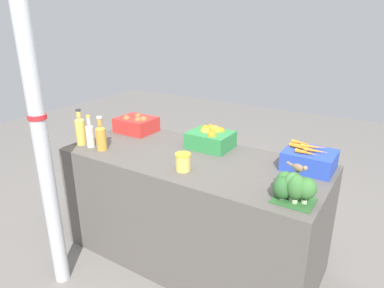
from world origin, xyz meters
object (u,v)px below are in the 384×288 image
at_px(support_pole, 40,134).
at_px(carrot_crate, 309,159).
at_px(juice_bottle_cloudy, 90,134).
at_px(juice_bottle_golden, 80,130).
at_px(juice_bottle_amber, 101,136).
at_px(orange_crate, 211,138).
at_px(pickle_jar, 183,162).
at_px(apple_crate, 136,124).
at_px(broccoli_pile, 293,186).
at_px(sparrow_bird, 299,168).

height_order(support_pole, carrot_crate, support_pole).
relative_size(support_pole, juice_bottle_cloudy, 8.75).
bearing_deg(juice_bottle_golden, juice_bottle_amber, -0.00).
xyz_separation_m(support_pole, orange_crate, (0.67, 1.00, -0.19)).
xyz_separation_m(support_pole, pickle_jar, (0.73, 0.52, -0.21)).
height_order(apple_crate, orange_crate, same).
relative_size(broccoli_pile, juice_bottle_amber, 0.90).
height_order(juice_bottle_golden, juice_bottle_amber, juice_bottle_golden).
xyz_separation_m(juice_bottle_golden, sparrow_bird, (1.72, 0.01, 0.08)).
height_order(support_pole, juice_bottle_cloudy, support_pole).
bearing_deg(orange_crate, juice_bottle_cloudy, -147.94).
bearing_deg(juice_bottle_amber, apple_crate, 98.92).
height_order(support_pole, sparrow_bird, support_pole).
bearing_deg(orange_crate, sparrow_bird, -31.00).
bearing_deg(apple_crate, juice_bottle_golden, -107.43).
height_order(orange_crate, juice_bottle_cloudy, juice_bottle_cloudy).
bearing_deg(juice_bottle_golden, pickle_jar, 1.11).
height_order(support_pole, broccoli_pile, support_pole).
height_order(juice_bottle_golden, pickle_jar, juice_bottle_golden).
bearing_deg(carrot_crate, juice_bottle_golden, -163.56).
bearing_deg(pickle_jar, apple_crate, 150.13).
relative_size(orange_crate, juice_bottle_cloudy, 1.26).
xyz_separation_m(juice_bottle_amber, pickle_jar, (0.74, 0.02, -0.05)).
xyz_separation_m(juice_bottle_cloudy, sparrow_bird, (1.61, 0.01, 0.10)).
distance_m(juice_bottle_amber, pickle_jar, 0.74).
distance_m(broccoli_pile, juice_bottle_golden, 1.70).
bearing_deg(sparrow_bird, apple_crate, -177.05).
bearing_deg(apple_crate, carrot_crate, 0.15).
bearing_deg(apple_crate, broccoli_pile, -17.37).
relative_size(apple_crate, orange_crate, 1.00).
height_order(broccoli_pile, juice_bottle_golden, juice_bottle_golden).
distance_m(juice_bottle_cloudy, juice_bottle_amber, 0.12).
distance_m(support_pole, juice_bottle_cloudy, 0.54).
distance_m(juice_bottle_golden, juice_bottle_amber, 0.23).
distance_m(broccoli_pile, pickle_jar, 0.73).
bearing_deg(juice_bottle_amber, juice_bottle_golden, 180.00).
bearing_deg(juice_bottle_amber, orange_crate, 36.47).
bearing_deg(broccoli_pile, carrot_crate, 94.58).
bearing_deg(apple_crate, sparrow_bird, -16.84).
height_order(orange_crate, pickle_jar, orange_crate).
relative_size(juice_bottle_golden, pickle_jar, 2.43).
relative_size(support_pole, carrot_crate, 6.96).
height_order(juice_bottle_cloudy, sparrow_bird, juice_bottle_cloudy).
xyz_separation_m(broccoli_pile, juice_bottle_golden, (-1.70, -0.00, 0.03)).
height_order(pickle_jar, sparrow_bird, sparrow_bird).
bearing_deg(juice_bottle_amber, carrot_crate, 18.89).
distance_m(apple_crate, juice_bottle_amber, 0.49).
xyz_separation_m(orange_crate, juice_bottle_cloudy, (-0.80, -0.50, 0.03)).
xyz_separation_m(support_pole, sparrow_bird, (1.49, 0.51, -0.07)).
bearing_deg(support_pole, sparrow_bird, 18.92).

